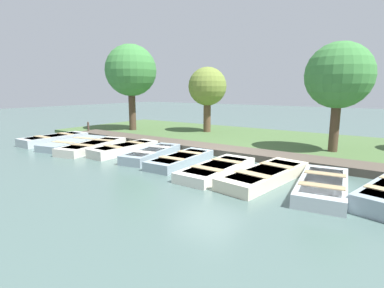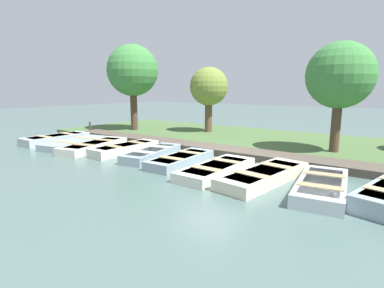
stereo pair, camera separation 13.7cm
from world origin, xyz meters
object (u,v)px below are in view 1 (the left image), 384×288
rowboat_5 (181,159)px  rowboat_7 (265,175)px  rowboat_0 (54,139)px  rowboat_1 (74,143)px  rowboat_4 (152,153)px  park_tree_center (339,76)px  rowboat_3 (125,149)px  rowboat_6 (217,169)px  park_tree_left (207,87)px  rowboat_8 (323,186)px  rowboat_2 (93,146)px  mooring_post_near (88,128)px  park_tree_far_left (131,71)px

rowboat_5 → rowboat_7: (0.19, 3.26, 0.01)m
rowboat_0 → rowboat_7: rowboat_0 is taller
rowboat_1 → rowboat_4: size_ratio=1.10×
rowboat_5 → park_tree_center: 7.01m
rowboat_3 → rowboat_4: 1.58m
rowboat_4 → rowboat_6: bearing=70.8°
rowboat_4 → park_tree_left: bearing=-177.2°
rowboat_4 → rowboat_7: 4.80m
rowboat_8 → rowboat_3: bearing=-100.6°
rowboat_0 → park_tree_left: (-6.91, 4.72, 2.57)m
park_tree_center → rowboat_4: bearing=-51.2°
rowboat_7 → park_tree_left: 9.70m
rowboat_4 → park_tree_center: (-4.60, 5.74, 2.99)m
rowboat_5 → rowboat_3: bearing=-95.3°
rowboat_2 → rowboat_8: bearing=76.3°
park_tree_left → rowboat_0: bearing=-34.4°
rowboat_6 → park_tree_center: bearing=155.2°
rowboat_4 → mooring_post_near: bearing=-118.3°
rowboat_2 → mooring_post_near: 4.66m
rowboat_3 → rowboat_5: (0.14, 3.11, -0.02)m
rowboat_7 → rowboat_1: bearing=-81.4°
rowboat_0 → rowboat_8: 12.69m
rowboat_2 → park_tree_center: park_tree_center is taller
rowboat_0 → rowboat_4: size_ratio=1.02×
rowboat_0 → park_tree_center: 13.34m
park_tree_far_left → park_tree_center: (-0.01, 11.56, -0.59)m
rowboat_6 → rowboat_7: rowboat_7 is taller
rowboat_1 → park_tree_left: size_ratio=0.89×
park_tree_left → park_tree_center: 7.56m
rowboat_2 → rowboat_4: (-0.33, 3.25, 0.00)m
rowboat_8 → rowboat_2: bearing=-98.1°
rowboat_0 → rowboat_2: rowboat_0 is taller
rowboat_4 → rowboat_5: size_ratio=1.04×
rowboat_4 → park_tree_left: park_tree_left is taller
rowboat_1 → rowboat_8: 11.06m
park_tree_far_left → park_tree_left: bearing=114.6°
rowboat_0 → mooring_post_near: (-2.63, -0.83, 0.20)m
rowboat_3 → rowboat_8: size_ratio=0.97×
rowboat_3 → rowboat_4: (0.02, 1.58, -0.01)m
rowboat_3 → rowboat_6: bearing=85.8°
rowboat_0 → mooring_post_near: bearing=-163.4°
rowboat_8 → park_tree_far_left: 13.68m
rowboat_8 → park_tree_center: size_ratio=0.72×
rowboat_4 → rowboat_6: (0.49, 3.26, -0.02)m
mooring_post_near → rowboat_4: bearing=72.3°
rowboat_0 → rowboat_2: 3.04m
rowboat_8 → park_tree_center: 5.86m
rowboat_1 → rowboat_5: rowboat_5 is taller
rowboat_6 → rowboat_8: (-0.10, 3.15, 0.02)m
rowboat_0 → rowboat_6: (0.13, 9.54, -0.05)m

